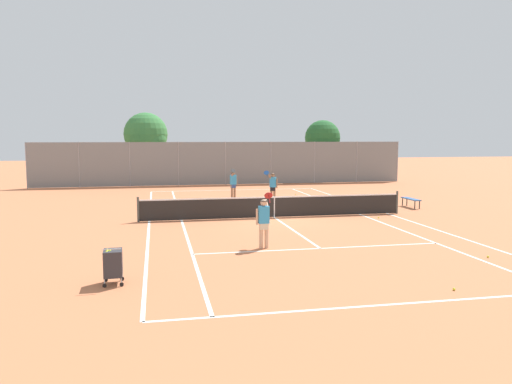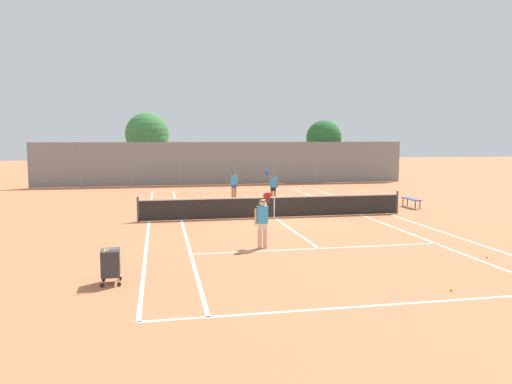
{
  "view_description": "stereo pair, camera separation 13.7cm",
  "coord_description": "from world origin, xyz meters",
  "px_view_note": "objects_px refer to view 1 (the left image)",
  "views": [
    {
      "loc": [
        -5.18,
        -21.53,
        3.59
      ],
      "look_at": [
        -0.54,
        1.5,
        1.0
      ],
      "focal_mm": 35.0,
      "sensor_mm": 36.0,
      "label": 1
    },
    {
      "loc": [
        -5.04,
        -21.56,
        3.59
      ],
      "look_at": [
        -0.54,
        1.5,
        1.0
      ],
      "focal_mm": 35.0,
      "sensor_mm": 36.0,
      "label": 2
    }
  ],
  "objects_px": {
    "ball_cart": "(113,263)",
    "player_far_left": "(233,183)",
    "tree_behind_right": "(322,139)",
    "courtside_bench": "(411,199)",
    "tennis_net": "(274,206)",
    "tree_behind_left": "(147,136)",
    "loose_tennis_ball_0": "(488,257)",
    "player_far_right": "(273,185)",
    "loose_tennis_ball_1": "(296,194)",
    "loose_tennis_ball_2": "(379,217)",
    "loose_tennis_ball_3": "(233,208)",
    "player_near_side": "(264,220)",
    "loose_tennis_ball_4": "(454,289)"
  },
  "relations": [
    {
      "from": "loose_tennis_ball_4",
      "to": "player_far_right",
      "type": "bearing_deg",
      "value": 91.61
    },
    {
      "from": "loose_tennis_ball_0",
      "to": "loose_tennis_ball_2",
      "type": "xyz_separation_m",
      "value": [
        -0.02,
        7.46,
        0.0
      ]
    },
    {
      "from": "player_far_right",
      "to": "loose_tennis_ball_2",
      "type": "xyz_separation_m",
      "value": [
        3.32,
        -6.43,
        -0.89
      ]
    },
    {
      "from": "player_near_side",
      "to": "tree_behind_left",
      "type": "height_order",
      "value": "tree_behind_left"
    },
    {
      "from": "courtside_bench",
      "to": "tennis_net",
      "type": "bearing_deg",
      "value": -167.1
    },
    {
      "from": "player_far_left",
      "to": "loose_tennis_ball_2",
      "type": "xyz_separation_m",
      "value": [
        5.22,
        -8.47,
        -0.89
      ]
    },
    {
      "from": "tennis_net",
      "to": "loose_tennis_ball_2",
      "type": "xyz_separation_m",
      "value": [
        4.5,
        -1.13,
        -0.48
      ]
    },
    {
      "from": "player_far_right",
      "to": "tree_behind_right",
      "type": "xyz_separation_m",
      "value": [
        7.12,
        12.47,
        2.49
      ]
    },
    {
      "from": "loose_tennis_ball_0",
      "to": "loose_tennis_ball_2",
      "type": "bearing_deg",
      "value": 90.14
    },
    {
      "from": "player_far_left",
      "to": "ball_cart",
      "type": "bearing_deg",
      "value": -108.56
    },
    {
      "from": "tennis_net",
      "to": "player_far_right",
      "type": "bearing_deg",
      "value": 77.43
    },
    {
      "from": "player_far_left",
      "to": "tree_behind_right",
      "type": "height_order",
      "value": "tree_behind_right"
    },
    {
      "from": "player_near_side",
      "to": "player_far_right",
      "type": "relative_size",
      "value": 1.0
    },
    {
      "from": "player_far_left",
      "to": "loose_tennis_ball_3",
      "type": "bearing_deg",
      "value": -99.3
    },
    {
      "from": "player_near_side",
      "to": "player_far_left",
      "type": "height_order",
      "value": "same"
    },
    {
      "from": "loose_tennis_ball_1",
      "to": "tree_behind_right",
      "type": "distance_m",
      "value": 11.22
    },
    {
      "from": "loose_tennis_ball_0",
      "to": "courtside_bench",
      "type": "distance_m",
      "value": 10.79
    },
    {
      "from": "loose_tennis_ball_0",
      "to": "loose_tennis_ball_1",
      "type": "distance_m",
      "value": 16.92
    },
    {
      "from": "tree_behind_right",
      "to": "player_far_left",
      "type": "bearing_deg",
      "value": -130.86
    },
    {
      "from": "player_far_right",
      "to": "tree_behind_left",
      "type": "relative_size",
      "value": 0.32
    },
    {
      "from": "player_far_right",
      "to": "loose_tennis_ball_1",
      "type": "relative_size",
      "value": 26.88
    },
    {
      "from": "ball_cart",
      "to": "loose_tennis_ball_0",
      "type": "xyz_separation_m",
      "value": [
        10.77,
        0.57,
        -0.5
      ]
    },
    {
      "from": "loose_tennis_ball_2",
      "to": "tree_behind_right",
      "type": "bearing_deg",
      "value": 78.62
    },
    {
      "from": "loose_tennis_ball_1",
      "to": "courtside_bench",
      "type": "bearing_deg",
      "value": -56.91
    },
    {
      "from": "ball_cart",
      "to": "loose_tennis_ball_0",
      "type": "relative_size",
      "value": 14.58
    },
    {
      "from": "ball_cart",
      "to": "loose_tennis_ball_1",
      "type": "bearing_deg",
      "value": 61.14
    },
    {
      "from": "tennis_net",
      "to": "loose_tennis_ball_0",
      "type": "bearing_deg",
      "value": -62.25
    },
    {
      "from": "loose_tennis_ball_1",
      "to": "tree_behind_right",
      "type": "height_order",
      "value": "tree_behind_right"
    },
    {
      "from": "player_far_right",
      "to": "loose_tennis_ball_1",
      "type": "distance_m",
      "value": 3.81
    },
    {
      "from": "courtside_bench",
      "to": "tree_behind_right",
      "type": "bearing_deg",
      "value": 87.56
    },
    {
      "from": "player_far_left",
      "to": "loose_tennis_ball_4",
      "type": "distance_m",
      "value": 18.79
    },
    {
      "from": "loose_tennis_ball_3",
      "to": "tree_behind_right",
      "type": "xyz_separation_m",
      "value": [
        9.69,
        14.5,
        3.38
      ]
    },
    {
      "from": "loose_tennis_ball_3",
      "to": "loose_tennis_ball_4",
      "type": "relative_size",
      "value": 1.0
    },
    {
      "from": "courtside_bench",
      "to": "player_far_left",
      "type": "bearing_deg",
      "value": 146.13
    },
    {
      "from": "tennis_net",
      "to": "tree_behind_right",
      "type": "distance_m",
      "value": 19.83
    },
    {
      "from": "ball_cart",
      "to": "player_far_left",
      "type": "height_order",
      "value": "player_far_left"
    },
    {
      "from": "ball_cart",
      "to": "loose_tennis_ball_1",
      "type": "distance_m",
      "value": 19.92
    },
    {
      "from": "loose_tennis_ball_0",
      "to": "tree_behind_left",
      "type": "relative_size",
      "value": 0.01
    },
    {
      "from": "ball_cart",
      "to": "loose_tennis_ball_4",
      "type": "height_order",
      "value": "ball_cart"
    },
    {
      "from": "ball_cart",
      "to": "tree_behind_left",
      "type": "height_order",
      "value": "tree_behind_left"
    },
    {
      "from": "player_far_right",
      "to": "loose_tennis_ball_1",
      "type": "height_order",
      "value": "player_far_right"
    },
    {
      "from": "player_far_left",
      "to": "loose_tennis_ball_4",
      "type": "relative_size",
      "value": 26.88
    },
    {
      "from": "ball_cart",
      "to": "player_far_right",
      "type": "xyz_separation_m",
      "value": [
        7.44,
        14.45,
        0.4
      ]
    },
    {
      "from": "tennis_net",
      "to": "loose_tennis_ball_2",
      "type": "height_order",
      "value": "tennis_net"
    },
    {
      "from": "courtside_bench",
      "to": "loose_tennis_ball_2",
      "type": "bearing_deg",
      "value": -137.32
    },
    {
      "from": "loose_tennis_ball_1",
      "to": "courtside_bench",
      "type": "xyz_separation_m",
      "value": [
        4.26,
        -6.54,
        0.38
      ]
    },
    {
      "from": "player_near_side",
      "to": "loose_tennis_ball_0",
      "type": "height_order",
      "value": "player_near_side"
    },
    {
      "from": "loose_tennis_ball_2",
      "to": "tree_behind_right",
      "type": "relative_size",
      "value": 0.01
    },
    {
      "from": "loose_tennis_ball_4",
      "to": "tree_behind_right",
      "type": "xyz_separation_m",
      "value": [
        6.66,
        29.05,
        3.38
      ]
    },
    {
      "from": "tennis_net",
      "to": "player_near_side",
      "type": "relative_size",
      "value": 6.76
    }
  ]
}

